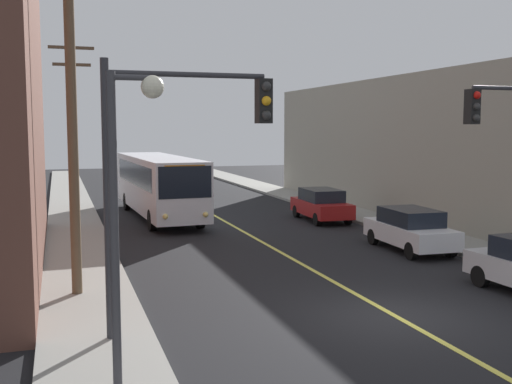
% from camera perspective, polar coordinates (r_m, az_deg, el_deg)
% --- Properties ---
extents(ground_plane, '(120.00, 120.00, 0.00)m').
position_cam_1_polar(ground_plane, '(16.20, 12.63, -11.07)').
color(ground_plane, black).
extents(sidewalk_left, '(2.50, 90.00, 0.15)m').
position_cam_1_polar(sidewalk_left, '(23.78, -15.90, -5.50)').
color(sidewalk_left, gray).
rests_on(sidewalk_left, ground).
extents(sidewalk_right, '(2.50, 90.00, 0.15)m').
position_cam_1_polar(sidewalk_right, '(28.21, 15.06, -3.69)').
color(sidewalk_right, gray).
rests_on(sidewalk_right, ground).
extents(lane_stripe_center, '(0.16, 60.00, 0.01)m').
position_cam_1_polar(lane_stripe_center, '(29.78, -2.15, -3.13)').
color(lane_stripe_center, '#D8CC4C').
rests_on(lane_stripe_center, ground).
extents(building_right_warehouse, '(12.00, 27.85, 7.35)m').
position_cam_1_polar(building_right_warehouse, '(37.61, 18.83, 4.07)').
color(building_right_warehouse, gray).
rests_on(building_right_warehouse, ground).
extents(city_bus, '(3.04, 12.23, 3.20)m').
position_cam_1_polar(city_bus, '(32.74, -9.02, 0.82)').
color(city_bus, silver).
rests_on(city_bus, ground).
extents(parked_car_white, '(1.96, 4.46, 1.62)m').
position_cam_1_polar(parked_car_white, '(24.41, 14.03, -3.33)').
color(parked_car_white, silver).
rests_on(parked_car_white, ground).
extents(parked_car_red, '(1.97, 4.47, 1.62)m').
position_cam_1_polar(parked_car_red, '(31.42, 6.04, -1.14)').
color(parked_car_red, maroon).
rests_on(parked_car_red, ground).
extents(utility_pole_near, '(2.40, 0.28, 10.23)m').
position_cam_1_polar(utility_pole_near, '(17.44, -16.68, 9.21)').
color(utility_pole_near, brown).
rests_on(utility_pole_near, sidewalk_left).
extents(utility_pole_mid, '(2.40, 0.28, 9.44)m').
position_cam_1_polar(utility_pole_mid, '(35.30, -16.50, 6.78)').
color(utility_pole_mid, brown).
rests_on(utility_pole_mid, sidewalk_left).
extents(traffic_signal_left_corner, '(3.75, 0.48, 6.00)m').
position_cam_1_polar(traffic_signal_left_corner, '(13.62, -7.14, 4.23)').
color(traffic_signal_left_corner, '#2D2D33').
rests_on(traffic_signal_left_corner, sidewalk_left).
extents(street_lamp_left, '(0.98, 0.40, 5.50)m').
position_cam_1_polar(street_lamp_left, '(10.85, -11.88, 0.74)').
color(street_lamp_left, '#38383D').
rests_on(street_lamp_left, sidewalk_left).
extents(fire_hydrant, '(0.44, 0.26, 0.84)m').
position_cam_1_polar(fire_hydrant, '(23.25, 22.12, -4.69)').
color(fire_hydrant, red).
rests_on(fire_hydrant, sidewalk_right).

